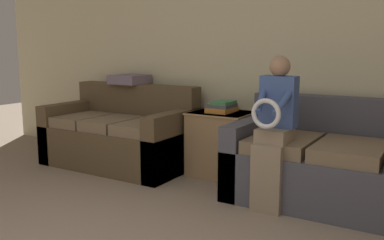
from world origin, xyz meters
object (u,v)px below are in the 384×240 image
Objects in this scene: child_left_seated at (274,126)px; book_stack at (222,107)px; throw_pillow at (130,79)px; couch_main at (353,168)px; side_shelf at (221,143)px; couch_side at (121,136)px.

book_stack is at bearing 142.26° from child_left_seated.
book_stack is at bearing -2.69° from throw_pillow.
couch_main is 3.01× the size of side_shelf.
side_shelf is at bearing -3.01° from throw_pillow.
couch_side reaches higher than couch_main.
side_shelf is (-0.76, 0.58, -0.34)m from child_left_seated.
child_left_seated reaches higher than book_stack.
couch_side is at bearing -168.27° from book_stack.
throw_pillow is at bearing 107.60° from couch_side.
couch_side is at bearing 169.28° from child_left_seated.
throw_pillow is (-2.52, 0.26, 0.61)m from couch_main.
book_stack is at bearing 11.73° from couch_side.
couch_main is 5.31× the size of throw_pillow.
throw_pillow reaches higher than couch_main.
book_stack is at bearing 171.28° from couch_main.
couch_side is at bearing -168.61° from side_shelf.
book_stack reaches higher than side_shelf.
child_left_seated reaches higher than side_shelf.
couch_main is 0.76m from child_left_seated.
couch_main reaches higher than side_shelf.
couch_side is at bearing -179.21° from couch_main.
side_shelf is (1.12, 0.23, 0.01)m from couch_side.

